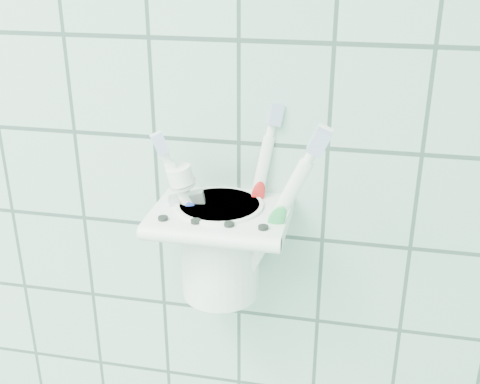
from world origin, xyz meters
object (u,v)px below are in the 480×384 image
object	(u,v)px
toothbrush_orange	(237,198)
toothpaste_tube	(208,216)
toothbrush_blue	(238,198)
toothbrush_pink	(226,210)
cup	(220,246)
holder_bracket	(221,216)

from	to	relation	value
toothbrush_orange	toothpaste_tube	distance (m)	0.05
toothbrush_blue	toothbrush_orange	xyz separation A→B (m)	(0.00, -0.02, 0.01)
toothbrush_pink	toothbrush_orange	distance (m)	0.02
cup	toothpaste_tube	world-z (taller)	toothpaste_tube
holder_bracket	toothbrush_pink	xyz separation A→B (m)	(0.01, -0.00, 0.01)
toothbrush_orange	toothbrush_blue	bearing A→B (deg)	95.33
toothpaste_tube	cup	bearing A→B (deg)	-31.71
cup	toothbrush_orange	xyz separation A→B (m)	(0.02, -0.01, 0.06)
holder_bracket	toothbrush_orange	xyz separation A→B (m)	(0.02, -0.00, 0.02)
cup	holder_bracket	bearing A→B (deg)	-56.99
toothbrush_pink	toothbrush_blue	world-z (taller)	toothbrush_blue
toothbrush_pink	toothpaste_tube	world-z (taller)	toothbrush_pink
holder_bracket	toothbrush_orange	distance (m)	0.03
cup	toothbrush_orange	world-z (taller)	toothbrush_orange
toothbrush_orange	holder_bracket	bearing A→B (deg)	163.64
toothpaste_tube	holder_bracket	bearing A→B (deg)	-41.56
toothbrush_orange	toothpaste_tube	size ratio (longest dim) A/B	1.46
toothbrush_blue	toothpaste_tube	size ratio (longest dim) A/B	1.37
cup	toothbrush_blue	size ratio (longest dim) A/B	0.53
holder_bracket	toothbrush_pink	distance (m)	0.01
toothbrush_orange	toothbrush_pink	bearing A→B (deg)	164.85
cup	toothbrush_blue	world-z (taller)	toothbrush_blue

